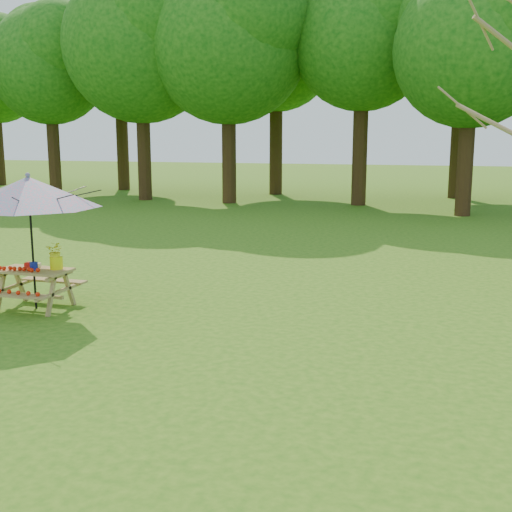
# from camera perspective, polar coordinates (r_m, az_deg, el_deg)

# --- Properties ---
(treeline) EXTENTS (60.00, 12.00, 16.00)m
(treeline) POSITION_cam_1_polar(r_m,az_deg,el_deg) (26.88, 8.64, 21.61)
(treeline) COLOR #0D500F
(treeline) RESTS_ON ground
(picnic_table) EXTENTS (1.20, 1.32, 0.67)m
(picnic_table) POSITION_cam_1_polar(r_m,az_deg,el_deg) (11.32, -19.05, -2.83)
(picnic_table) COLOR #AB854D
(picnic_table) RESTS_ON ground
(patio_umbrella) EXTENTS (3.01, 3.01, 2.27)m
(patio_umbrella) POSITION_cam_1_polar(r_m,az_deg,el_deg) (11.07, -19.55, 5.37)
(patio_umbrella) COLOR black
(patio_umbrella) RESTS_ON ground
(produce_bins) EXTENTS (0.29, 0.32, 0.13)m
(produce_bins) POSITION_cam_1_polar(r_m,az_deg,el_deg) (11.29, -19.21, -0.81)
(produce_bins) COLOR red
(produce_bins) RESTS_ON picnic_table
(tomatoes_row) EXTENTS (0.77, 0.13, 0.07)m
(tomatoes_row) POSITION_cam_1_polar(r_m,az_deg,el_deg) (11.19, -20.31, -1.08)
(tomatoes_row) COLOR red
(tomatoes_row) RESTS_ON picnic_table
(flower_bucket) EXTENTS (0.31, 0.28, 0.46)m
(flower_bucket) POSITION_cam_1_polar(r_m,az_deg,el_deg) (11.10, -17.37, 0.12)
(flower_bucket) COLOR #FDFE0D
(flower_bucket) RESTS_ON picnic_table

